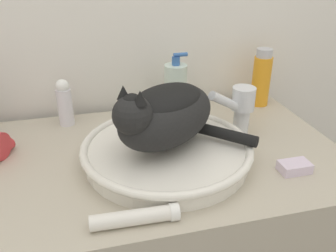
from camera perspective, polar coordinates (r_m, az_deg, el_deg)
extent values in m
cylinder|color=white|center=(0.88, -0.21, -4.34)|extent=(0.40, 0.40, 0.04)
torus|color=white|center=(0.87, -0.21, -3.17)|extent=(0.42, 0.42, 0.02)
ellipsoid|color=black|center=(0.83, -0.22, 1.62)|extent=(0.32, 0.30, 0.14)
ellipsoid|color=black|center=(0.82, -0.22, 4.07)|extent=(0.25, 0.23, 0.06)
sphere|color=black|center=(0.74, -5.71, 1.74)|extent=(0.09, 0.09, 0.09)
sphere|color=black|center=(0.73, -5.79, 3.43)|extent=(0.05, 0.05, 0.05)
cone|color=black|center=(0.74, -7.19, 5.41)|extent=(0.03, 0.03, 0.03)
cone|color=black|center=(0.71, -4.49, 4.56)|extent=(0.03, 0.03, 0.03)
cylinder|color=black|center=(0.89, 7.47, -0.89)|extent=(0.18, 0.17, 0.03)
cylinder|color=silver|center=(1.03, 11.65, 0.79)|extent=(0.04, 0.04, 0.07)
cylinder|color=silver|center=(0.96, 9.57, 3.72)|extent=(0.13, 0.07, 0.09)
cylinder|color=silver|center=(1.00, 12.01, 4.33)|extent=(0.06, 0.06, 0.06)
cylinder|color=silver|center=(1.12, 1.23, 5.86)|extent=(0.07, 0.07, 0.16)
cylinder|color=#3866AD|center=(1.09, 1.27, 10.39)|extent=(0.02, 0.02, 0.02)
cylinder|color=#3866AD|center=(1.09, 2.01, 11.37)|extent=(0.04, 0.01, 0.01)
cylinder|color=orange|center=(1.22, 14.69, 6.97)|extent=(0.06, 0.06, 0.16)
cylinder|color=#B7B7BC|center=(1.20, 15.22, 11.24)|extent=(0.05, 0.05, 0.03)
cylinder|color=silver|center=(1.09, -16.16, 2.93)|extent=(0.04, 0.04, 0.11)
sphere|color=white|center=(1.07, -16.60, 6.15)|extent=(0.04, 0.04, 0.04)
cylinder|color=silver|center=(0.70, -6.07, -14.47)|extent=(0.15, 0.04, 0.03)
cylinder|color=white|center=(0.71, 0.99, -13.59)|extent=(0.02, 0.04, 0.04)
cube|color=silver|center=(0.90, 19.63, -6.21)|extent=(0.07, 0.05, 0.02)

